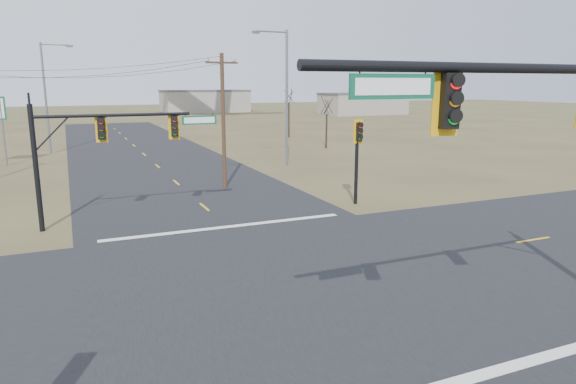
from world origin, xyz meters
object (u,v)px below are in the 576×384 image
object	(u,v)px
mast_arm_far	(109,137)
streetlight_c	(48,92)
pedestal_signal_ne	(358,144)
streetlight_a	(284,91)
bare_tree_c	(327,105)
bare_tree_d	(289,95)
utility_pole_near	(223,119)

from	to	relation	value
mast_arm_far	streetlight_c	bearing A→B (deg)	111.01
pedestal_signal_ne	streetlight_a	world-z (taller)	streetlight_a
pedestal_signal_ne	bare_tree_c	size ratio (longest dim) A/B	0.83
streetlight_a	bare_tree_d	bearing A→B (deg)	44.54
pedestal_signal_ne	utility_pole_near	xyz separation A→B (m)	(-5.68, 7.67, 1.09)
pedestal_signal_ne	streetlight_c	xyz separation A→B (m)	(-16.59, 31.24, 2.54)
bare_tree_c	mast_arm_far	bearing A→B (deg)	-136.14
pedestal_signal_ne	streetlight_c	bearing A→B (deg)	129.25
bare_tree_c	bare_tree_d	size ratio (longest dim) A/B	0.88
streetlight_a	bare_tree_d	distance (m)	23.36
utility_pole_near	streetlight_a	world-z (taller)	streetlight_a
mast_arm_far	streetlight_c	xyz separation A→B (m)	(-3.25, 30.11, 1.70)
mast_arm_far	streetlight_c	size ratio (longest dim) A/B	0.82
utility_pole_near	streetlight_c	distance (m)	26.02
utility_pole_near	bare_tree_d	size ratio (longest dim) A/B	1.30
mast_arm_far	utility_pole_near	distance (m)	10.07
utility_pole_near	streetlight_a	xyz separation A→B (m)	(7.35, 7.12, 1.67)
streetlight_c	bare_tree_d	distance (m)	28.32
mast_arm_far	bare_tree_d	size ratio (longest dim) A/B	1.30
pedestal_signal_ne	utility_pole_near	size ratio (longest dim) A/B	0.56
streetlight_a	streetlight_c	distance (m)	24.58
streetlight_c	bare_tree_c	distance (m)	28.11
streetlight_c	bare_tree_d	world-z (taller)	streetlight_c
streetlight_a	streetlight_c	xyz separation A→B (m)	(-18.26, 16.45, -0.22)
mast_arm_far	bare_tree_d	xyz separation A→B (m)	(24.66, 34.91, 1.09)
utility_pole_near	streetlight_c	bearing A→B (deg)	114.83
mast_arm_far	bare_tree_d	world-z (taller)	bare_tree_d
utility_pole_near	streetlight_c	world-z (taller)	streetlight_c
utility_pole_near	bare_tree_c	xyz separation A→B (m)	(16.24, 16.44, 0.04)
mast_arm_far	pedestal_signal_ne	bearing A→B (deg)	9.98
utility_pole_near	mast_arm_far	bearing A→B (deg)	-139.57
pedestal_signal_ne	bare_tree_d	size ratio (longest dim) A/B	0.73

